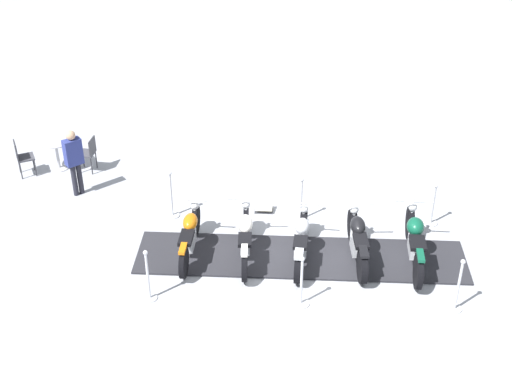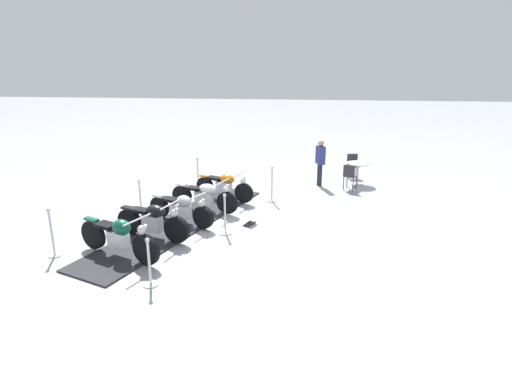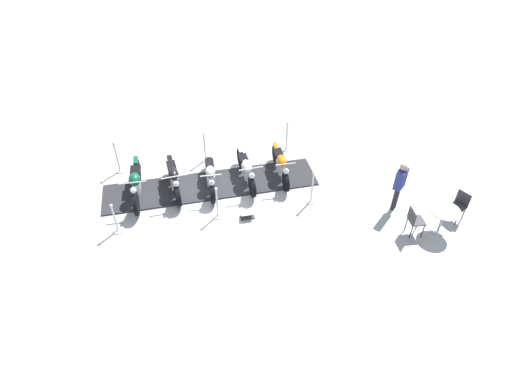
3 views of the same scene
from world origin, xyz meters
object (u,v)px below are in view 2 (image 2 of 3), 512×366
at_px(motorcycle_black, 153,221).
at_px(motorcycle_copper, 225,185).
at_px(motorcycle_forest, 119,236).
at_px(cafe_chair_across_table, 350,175).
at_px(stanchion_right_front, 150,269).
at_px(cafe_chair_near_table, 353,164).
at_px(stanchion_left_mid, 141,204).
at_px(cafe_table, 358,168).
at_px(stanchion_right_mid, 225,221).
at_px(info_placard, 250,222).
at_px(stanchion_right_rear, 272,190).
at_px(stanchion_left_front, 52,239).
at_px(motorcycle_cream, 205,195).
at_px(bystander_person, 320,159).
at_px(motorcycle_chrome, 181,209).
at_px(stanchion_left_rear, 198,178).

distance_m(motorcycle_black, motorcycle_copper, 3.39).
distance_m(motorcycle_forest, cafe_chair_across_table, 8.13).
height_order(stanchion_right_front, cafe_chair_near_table, stanchion_right_front).
bearing_deg(stanchion_left_mid, cafe_table, -58.65).
xyz_separation_m(stanchion_right_mid, cafe_chair_near_table, (5.77, -3.81, 0.20)).
xyz_separation_m(motorcycle_forest, stanchion_right_mid, (1.65, -2.07, -0.20)).
xyz_separation_m(info_placard, cafe_chair_near_table, (5.09, -3.27, 0.46)).
bearing_deg(stanchion_left_mid, stanchion_right_front, -155.68).
xyz_separation_m(stanchion_right_front, cafe_chair_across_table, (6.90, -4.54, 0.19)).
height_order(stanchion_right_mid, stanchion_right_rear, stanchion_right_rear).
relative_size(stanchion_left_front, cafe_chair_across_table, 1.29).
xyz_separation_m(motorcycle_cream, cafe_chair_across_table, (2.68, -4.44, 0.03)).
bearing_deg(motorcycle_black, cafe_chair_across_table, 58.60).
relative_size(stanchion_right_rear, bystander_person, 0.69).
bearing_deg(motorcycle_chrome, stanchion_right_front, -60.28).
distance_m(stanchion_right_rear, cafe_chair_across_table, 2.99).
bearing_deg(cafe_chair_near_table, stanchion_left_rear, -75.23).
bearing_deg(cafe_table, motorcycle_copper, 118.16).
relative_size(motorcycle_forest, info_placard, 4.83).
height_order(motorcycle_copper, stanchion_left_rear, stanchion_left_rear).
height_order(motorcycle_black, stanchion_left_front, stanchion_left_front).
distance_m(motorcycle_chrome, stanchion_right_mid, 1.38).
distance_m(cafe_table, cafe_chair_near_table, 0.82).
relative_size(stanchion_left_rear, info_placard, 2.47).
height_order(stanchion_right_mid, stanchion_left_mid, stanchion_left_mid).
relative_size(motorcycle_cream, stanchion_left_front, 1.84).
bearing_deg(cafe_chair_across_table, stanchion_right_rear, 146.41).
relative_size(info_placard, cafe_chair_across_table, 0.51).
relative_size(motorcycle_copper, stanchion_left_mid, 1.81).
height_order(motorcycle_forest, stanchion_right_rear, stanchion_right_rear).
xyz_separation_m(motorcycle_black, bystander_person, (5.18, -4.22, 0.48)).
distance_m(motorcycle_black, motorcycle_chrome, 1.13).
xyz_separation_m(stanchion_left_mid, stanchion_left_front, (-2.68, 0.99, 0.07)).
height_order(motorcycle_forest, motorcycle_cream, motorcycle_forest).
bearing_deg(info_placard, stanchion_right_front, -4.21).
relative_size(stanchion_right_mid, cafe_chair_near_table, 1.17).
xyz_separation_m(motorcycle_copper, bystander_person, (2.00, -3.04, 0.49)).
bearing_deg(motorcycle_forest, stanchion_right_rear, 77.08).
xyz_separation_m(motorcycle_forest, stanchion_right_rear, (4.33, -3.05, -0.15)).
height_order(cafe_table, cafe_chair_near_table, cafe_chair_near_table).
bearing_deg(stanchion_right_mid, stanchion_right_front, 159.80).
bearing_deg(stanchion_right_rear, motorcycle_cream, 121.52).
relative_size(stanchion_left_mid, bystander_person, 0.66).
bearing_deg(motorcycle_cream, cafe_table, 53.18).
xyz_separation_m(stanchion_right_front, info_placard, (3.36, -1.53, -0.27)).
xyz_separation_m(motorcycle_black, cafe_chair_across_table, (4.80, -5.24, 0.03)).
bearing_deg(motorcycle_black, stanchion_left_front, -133.69).
xyz_separation_m(motorcycle_cream, stanchion_left_mid, (-0.56, 1.75, -0.15)).
relative_size(info_placard, bystander_person, 0.28).
height_order(motorcycle_chrome, stanchion_right_mid, stanchion_right_mid).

